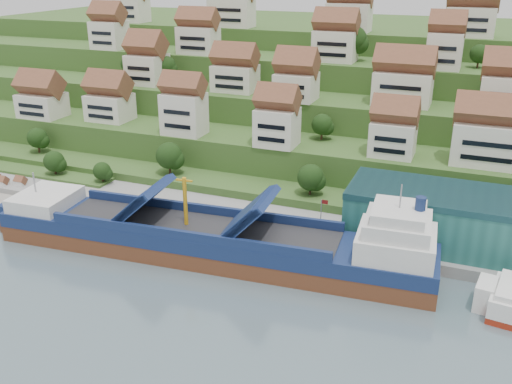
% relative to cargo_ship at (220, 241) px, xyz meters
% --- Properties ---
extents(ground, '(300.00, 300.00, 0.00)m').
position_rel_cargo_ship_xyz_m(ground, '(-2.04, -0.13, -3.38)').
color(ground, slate).
rests_on(ground, ground).
extents(quay, '(180.00, 14.00, 2.20)m').
position_rel_cargo_ship_xyz_m(quay, '(17.96, 14.87, -2.28)').
color(quay, gray).
rests_on(quay, ground).
extents(pebble_beach, '(45.00, 20.00, 1.00)m').
position_rel_cargo_ship_xyz_m(pebble_beach, '(-60.04, 11.87, -2.88)').
color(pebble_beach, gray).
rests_on(pebble_beach, ground).
extents(hillside, '(260.00, 128.00, 31.00)m').
position_rel_cargo_ship_xyz_m(hillside, '(-2.04, 103.43, 7.28)').
color(hillside, '#2D4C1E').
rests_on(hillside, ground).
extents(hillside_village, '(155.72, 63.27, 28.69)m').
position_rel_cargo_ship_xyz_m(hillside_village, '(4.58, 60.21, 20.90)').
color(hillside_village, silver).
rests_on(hillside_village, ground).
extents(hillside_trees, '(140.41, 62.27, 30.99)m').
position_rel_cargo_ship_xyz_m(hillside_trees, '(-8.24, 48.10, 14.77)').
color(hillside_trees, '#1D3A13').
rests_on(hillside_trees, ground).
extents(flagpole, '(1.28, 0.16, 8.00)m').
position_rel_cargo_ship_xyz_m(flagpole, '(16.07, 9.87, 3.50)').
color(flagpole, gray).
rests_on(flagpole, quay).
extents(cargo_ship, '(81.09, 18.19, 17.86)m').
position_rel_cargo_ship_xyz_m(cargo_ship, '(0.00, 0.00, 0.00)').
color(cargo_ship, brown).
rests_on(cargo_ship, ground).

